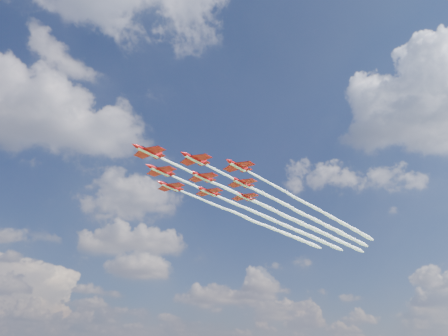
{
  "coord_description": "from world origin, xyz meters",
  "views": [
    {
      "loc": [
        -38.75,
        -118.68,
        36.37
      ],
      "look_at": [
        4.51,
        -3.43,
        89.98
      ],
      "focal_mm": 35.0,
      "sensor_mm": 36.0,
      "label": 1
    }
  ],
  "objects": [
    {
      "name": "jet_lead",
      "position": [
        23.49,
        14.61,
        87.03
      ],
      "size": [
        95.4,
        61.0,
        2.7
      ],
      "rotation": [
        0.0,
        0.0,
        0.56
      ],
      "color": "red"
    },
    {
      "name": "jet_row2_starb",
      "position": [
        29.42,
        26.25,
        87.03
      ],
      "size": [
        95.4,
        61.0,
        2.7
      ],
      "rotation": [
        0.0,
        0.0,
        0.56
      ],
      "color": "red"
    },
    {
      "name": "jet_row3_centre",
      "position": [
        42.47,
        26.43,
        87.03
      ],
      "size": [
        95.4,
        61.0,
        2.7
      ],
      "rotation": [
        0.0,
        0.0,
        0.56
      ],
      "color": "red"
    },
    {
      "name": "jet_tail",
      "position": [
        61.46,
        38.25,
        87.03
      ],
      "size": [
        95.4,
        61.0,
        2.7
      ],
      "rotation": [
        0.0,
        0.0,
        0.56
      ],
      "color": "red"
    },
    {
      "name": "jet_row2_port",
      "position": [
        36.55,
        14.79,
        87.03
      ],
      "size": [
        95.4,
        61.0,
        2.7
      ],
      "rotation": [
        0.0,
        0.0,
        0.56
      ],
      "color": "red"
    },
    {
      "name": "jet_row3_port",
      "position": [
        49.61,
        14.98,
        87.03
      ],
      "size": [
        95.4,
        61.0,
        2.7
      ],
      "rotation": [
        0.0,
        0.0,
        0.56
      ],
      "color": "red"
    },
    {
      "name": "jet_row4_starb",
      "position": [
        48.4,
        38.07,
        87.03
      ],
      "size": [
        95.4,
        61.0,
        2.7
      ],
      "rotation": [
        0.0,
        0.0,
        0.56
      ],
      "color": "red"
    },
    {
      "name": "jet_row4_port",
      "position": [
        55.53,
        26.61,
        87.03
      ],
      "size": [
        95.4,
        61.0,
        2.7
      ],
      "rotation": [
        0.0,
        0.0,
        0.56
      ],
      "color": "red"
    },
    {
      "name": "jet_row3_starb",
      "position": [
        35.34,
        37.89,
        87.03
      ],
      "size": [
        95.4,
        61.0,
        2.7
      ],
      "rotation": [
        0.0,
        0.0,
        0.56
      ],
      "color": "red"
    }
  ]
}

